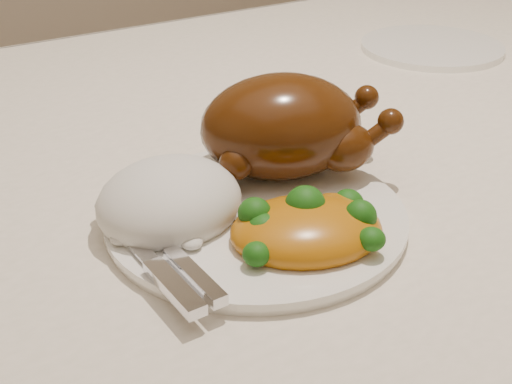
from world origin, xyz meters
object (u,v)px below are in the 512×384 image
dinner_plate (256,218)px  side_plate (432,47)px  roast_chicken (286,126)px  dining_table (310,223)px

dinner_plate → side_plate: (0.48, 0.28, -0.00)m
dinner_plate → roast_chicken: bearing=38.8°
dining_table → side_plate: bearing=26.7°
dinner_plate → side_plate: size_ratio=1.24×
dinner_plate → roast_chicken: 0.10m
dinner_plate → side_plate: 0.55m
dining_table → roast_chicken: bearing=-142.1°
dinner_plate → roast_chicken: (0.07, 0.05, 0.05)m
side_plate → roast_chicken: bearing=-151.0°
side_plate → roast_chicken: (-0.41, -0.23, 0.05)m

